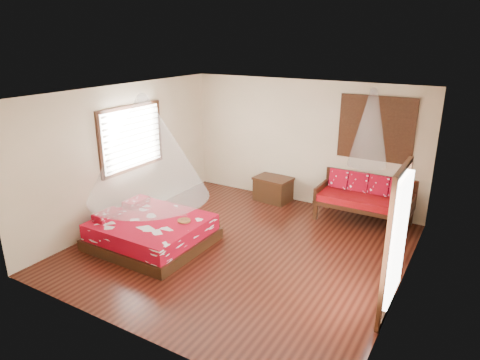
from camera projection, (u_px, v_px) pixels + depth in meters
name	position (u px, v px, depth m)	size (l,w,h in m)	color
room	(241.00, 176.00, 7.37)	(5.54, 5.54, 2.84)	black
bed	(151.00, 232.00, 7.91)	(1.97, 1.79, 0.63)	black
daybed	(365.00, 197.00, 8.83)	(1.90, 0.85, 0.97)	black
storage_chest	(273.00, 189.00, 10.00)	(0.88, 0.68, 0.57)	black
shutter_panel	(376.00, 129.00, 8.66)	(1.52, 0.06, 1.32)	black
window_left	(132.00, 138.00, 8.74)	(0.10, 1.74, 1.34)	black
glazed_door	(394.00, 244.00, 5.68)	(0.08, 1.02, 2.16)	black
wine_tray	(184.00, 219.00, 7.72)	(0.24, 0.24, 0.19)	brown
mosquito_net_main	(146.00, 148.00, 7.38)	(2.16, 2.16, 1.80)	white
mosquito_net_daybed	(370.00, 128.00, 8.25)	(0.77, 0.77, 1.50)	white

